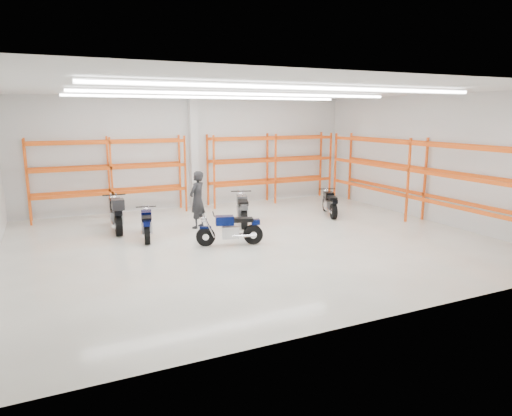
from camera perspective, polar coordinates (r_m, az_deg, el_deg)
name	(u,v)px	position (r m, az deg, el deg)	size (l,w,h in m)	color
ground	(253,241)	(14.03, -0.42, -4.11)	(14.00, 14.00, 0.00)	beige
room_shell	(252,133)	(13.54, -0.49, 9.42)	(14.02, 12.02, 4.51)	silver
motorcycle_main	(233,230)	(13.50, -2.94, -2.75)	(1.95, 0.85, 0.98)	black
motorcycle_back_a	(117,214)	(15.68, -17.03, -0.73)	(0.76, 2.39, 1.23)	black
motorcycle_back_b	(147,225)	(14.50, -13.50, -2.12)	(0.72, 1.90, 0.94)	black
motorcycle_back_c	(242,210)	(16.05, -1.71, -0.23)	(1.00, 2.15, 1.09)	black
motorcycle_back_d	(330,204)	(17.64, 9.22, 0.50)	(0.92, 1.88, 0.96)	black
standing_man	(197,200)	(15.56, -7.34, 1.04)	(0.71, 0.47, 1.95)	black
structural_column	(194,153)	(19.02, -7.78, 6.82)	(0.32, 0.32, 4.50)	white
pallet_racking_back_left	(110,169)	(18.02, -17.82, 4.63)	(5.67, 0.87, 3.00)	#FF5614
pallet_racking_back_right	(271,162)	(20.02, 1.93, 5.82)	(5.67, 0.87, 3.00)	#FF5614
pallet_racking_side	(417,171)	(17.34, 19.50, 4.36)	(0.87, 9.07, 3.00)	#FF5614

